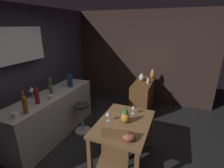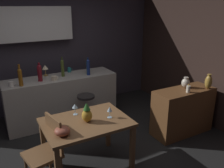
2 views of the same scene
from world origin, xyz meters
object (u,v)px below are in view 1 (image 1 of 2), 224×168
object	(u,v)px
wine_glass_right	(133,107)
pillar_candle_tall	(148,81)
pineapple_centerpiece	(126,116)
wine_bottle_green	(68,80)
chair_near_window	(113,159)
cup_teal	(50,87)
vase_ceramic_ivory	(142,77)
fruit_bowl	(129,136)
wine_glass_left	(108,114)
counter_lamp	(32,90)
bar_stool	(82,117)
wine_bottle_cobalt	(71,80)
wine_bottle_ruby	(37,95)
sideboard_cabinet	(143,96)
wine_bottle_olive	(51,85)
cup_white	(15,115)
vase_brass	(153,74)
wine_bottle_amber	(24,104)
dining_table	(124,128)
cup_cream	(50,97)

from	to	relation	value
wine_glass_right	pillar_candle_tall	distance (m)	1.49
pineapple_centerpiece	wine_bottle_green	bearing A→B (deg)	65.97
chair_near_window	cup_teal	bearing A→B (deg)	62.71
vase_ceramic_ivory	fruit_bowl	bearing A→B (deg)	-171.31
pineapple_centerpiece	pillar_candle_tall	distance (m)	1.81
wine_glass_left	cup_teal	world-z (taller)	cup_teal
counter_lamp	pineapple_centerpiece	bearing A→B (deg)	-87.55
wine_bottle_green	bar_stool	bearing A→B (deg)	-118.95
bar_stool	wine_bottle_cobalt	bearing A→B (deg)	59.13
chair_near_window	wine_glass_left	distance (m)	0.68
pillar_candle_tall	cup_teal	bearing A→B (deg)	127.11
chair_near_window	wine_bottle_ruby	distance (m)	1.68
sideboard_cabinet	wine_bottle_olive	distance (m)	2.34
wine_bottle_olive	wine_glass_left	bearing A→B (deg)	-101.08
cup_white	vase_brass	distance (m)	3.34
wine_bottle_ruby	wine_bottle_green	size ratio (longest dim) A/B	1.08
wine_bottle_amber	vase_ceramic_ivory	size ratio (longest dim) A/B	1.94
wine_bottle_olive	vase_brass	distance (m)	2.64
cup_white	counter_lamp	distance (m)	0.75
counter_lamp	vase_brass	world-z (taller)	counter_lamp
wine_bottle_green	cup_teal	bearing A→B (deg)	136.28
fruit_bowl	wine_bottle_olive	size ratio (longest dim) A/B	0.49
pineapple_centerpiece	vase_ceramic_ivory	bearing A→B (deg)	5.42
wine_bottle_amber	wine_bottle_ruby	size ratio (longest dim) A/B	1.11
wine_bottle_amber	cup_teal	xyz separation A→B (m)	(0.99, 0.42, -0.12)
counter_lamp	sideboard_cabinet	bearing A→B (deg)	-41.40
dining_table	vase_brass	size ratio (longest dim) A/B	4.28
bar_stool	wine_bottle_olive	bearing A→B (deg)	114.16
sideboard_cabinet	chair_near_window	bearing A→B (deg)	-176.99
fruit_bowl	wine_bottle_cobalt	size ratio (longest dim) A/B	0.54
fruit_bowl	wine_bottle_olive	world-z (taller)	wine_bottle_olive
wine_glass_right	wine_glass_left	bearing A→B (deg)	140.34
wine_glass_left	wine_bottle_amber	xyz separation A→B (m)	(-0.52, 1.16, 0.21)
chair_near_window	wine_bottle_green	bearing A→B (deg)	51.61
pineapple_centerpiece	fruit_bowl	bearing A→B (deg)	-156.10
wine_glass_right	cup_white	distance (m)	1.85
wine_bottle_green	cup_teal	xyz separation A→B (m)	(-0.29, 0.28, -0.10)
sideboard_cabinet	cup_white	distance (m)	2.99
chair_near_window	wine_bottle_olive	xyz separation A→B (m)	(0.76, 1.64, 0.58)
wine_glass_right	wine_bottle_ruby	distance (m)	1.69
wine_bottle_ruby	pillar_candle_tall	distance (m)	2.58
chair_near_window	wine_glass_right	xyz separation A→B (m)	(0.87, -0.03, 0.36)
fruit_bowl	cup_teal	distance (m)	2.17
wine_bottle_amber	cup_teal	bearing A→B (deg)	22.83
wine_bottle_green	wine_bottle_olive	size ratio (longest dim) A/B	0.81
pineapple_centerpiece	wine_glass_left	bearing A→B (deg)	103.28
vase_brass	cup_cream	bearing A→B (deg)	146.34
chair_near_window	counter_lamp	xyz separation A→B (m)	(0.48, 1.84, 0.55)
wine_bottle_ruby	counter_lamp	bearing A→B (deg)	60.11
wine_bottle_ruby	pillar_candle_tall	bearing A→B (deg)	-36.97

